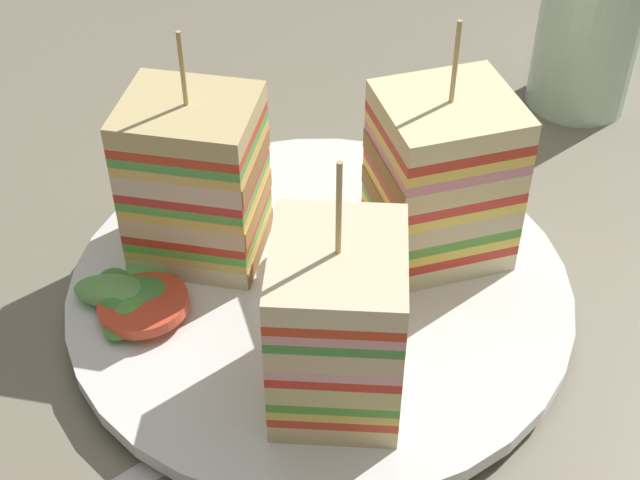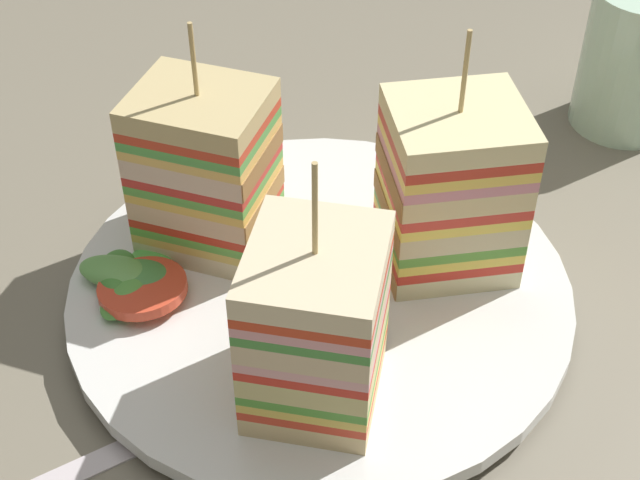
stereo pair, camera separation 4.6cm
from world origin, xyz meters
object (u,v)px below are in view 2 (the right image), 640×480
sandwich_wedge_0 (206,171)px  sandwich_wedge_2 (450,188)px  drinking_glass (633,69)px  sandwich_wedge_1 (316,325)px  plate (320,292)px  spoon (131,442)px  chip_pile (314,261)px

sandwich_wedge_0 → sandwich_wedge_2: bearing=11.9°
sandwich_wedge_2 → drinking_glass: size_ratio=1.43×
sandwich_wedge_2 → drinking_glass: 20.24cm
sandwich_wedge_1 → sandwich_wedge_2: sandwich_wedge_2 is taller
sandwich_wedge_1 → drinking_glass: sandwich_wedge_1 is taller
plate → sandwich_wedge_2: size_ratio=1.94×
spoon → drinking_glass: drinking_glass is taller
sandwich_wedge_1 → sandwich_wedge_2: bearing=-25.5°
sandwich_wedge_1 → sandwich_wedge_2: size_ratio=0.96×
plate → spoon: bearing=-19.5°
sandwich_wedge_0 → sandwich_wedge_2: size_ratio=0.97×
sandwich_wedge_1 → drinking_glass: 31.39cm
sandwich_wedge_1 → spoon: bearing=115.9°
sandwich_wedge_2 → sandwich_wedge_0: bearing=-15.6°
sandwich_wedge_2 → spoon: 19.63cm
sandwich_wedge_0 → sandwich_wedge_2: 12.47cm
spoon → drinking_glass: bearing=11.7°
plate → sandwich_wedge_1: 8.39cm
sandwich_wedge_1 → spoon: 10.17cm
sandwich_wedge_2 → chip_pile: 7.87cm
sandwich_wedge_2 → drinking_glass: sandwich_wedge_2 is taller
drinking_glass → chip_pile: bearing=-27.2°
sandwich_wedge_0 → chip_pile: size_ratio=1.65×
plate → chip_pile: bearing=-134.8°
plate → sandwich_wedge_2: sandwich_wedge_2 is taller
spoon → drinking_glass: (-35.48, 15.46, 3.57)cm
sandwich_wedge_2 → sandwich_wedge_1: bearing=44.4°
drinking_glass → sandwich_wedge_0: bearing=-38.4°
plate → sandwich_wedge_1: (6.36, 2.60, 4.82)cm
sandwich_wedge_0 → drinking_glass: bearing=46.4°
plate → spoon: size_ratio=2.14×
plate → sandwich_wedge_2: bearing=132.0°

